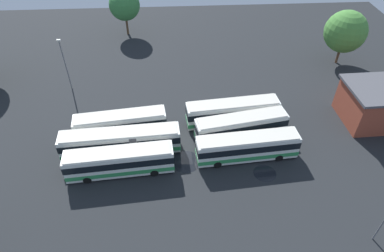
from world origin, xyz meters
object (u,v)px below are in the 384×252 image
object	(u,v)px
bus_row1_slot0	(121,124)
tree_west_edge	(345,32)
bus_row1_slot1	(121,141)
bus_row0_slot0	(232,112)
bus_row0_slot1	(241,127)
tree_east_edge	(124,5)
lamp_post_near_entrance	(65,63)
depot_building	(383,103)
bus_row0_slot2	(247,147)
bus_row1_slot2	(120,161)

from	to	relation	value
bus_row1_slot0	tree_west_edge	world-z (taller)	tree_west_edge
tree_west_edge	bus_row1_slot1	bearing A→B (deg)	29.57
bus_row0_slot0	bus_row0_slot1	distance (m)	3.30
bus_row0_slot1	tree_west_edge	xyz separation A→B (m)	(-20.81, -18.76, 4.08)
bus_row1_slot1	tree_east_edge	world-z (taller)	tree_east_edge
bus_row1_slot0	bus_row1_slot1	world-z (taller)	same
bus_row0_slot0	tree_west_edge	world-z (taller)	tree_west_edge
lamp_post_near_entrance	tree_west_edge	size ratio (longest dim) A/B	0.91
bus_row1_slot0	depot_building	world-z (taller)	depot_building
tree_west_edge	lamp_post_near_entrance	bearing A→B (deg)	6.86
bus_row1_slot1	lamp_post_near_entrance	world-z (taller)	lamp_post_near_entrance
bus_row0_slot1	tree_east_edge	bearing A→B (deg)	-61.46
lamp_post_near_entrance	tree_west_edge	xyz separation A→B (m)	(-46.11, -5.54, 1.20)
depot_building	tree_west_edge	world-z (taller)	tree_west_edge
bus_row0_slot2	tree_west_edge	world-z (taller)	tree_west_edge
depot_building	bus_row0_slot2	bearing A→B (deg)	17.72
bus_row0_slot0	lamp_post_near_entrance	size ratio (longest dim) A/B	1.53
bus_row0_slot0	bus_row1_slot1	xyz separation A→B (m)	(14.99, 5.16, 0.00)
bus_row0_slot2	depot_building	xyz separation A→B (m)	(-20.37, -6.51, 0.91)
bus_row0_slot0	bus_row0_slot2	size ratio (longest dim) A/B	1.02
bus_row0_slot2	tree_east_edge	size ratio (longest dim) A/B	1.42
bus_row1_slot0	bus_row0_slot2	bearing A→B (deg)	161.63
bus_row0_slot0	bus_row1_slot1	bearing A→B (deg)	18.98
bus_row0_slot0	tree_west_edge	size ratio (longest dim) A/B	1.39
bus_row1_slot1	tree_west_edge	xyz separation A→B (m)	(-36.45, -20.69, 4.08)
bus_row1_slot2	tree_east_edge	distance (m)	38.38
bus_row1_slot0	tree_east_edge	bearing A→B (deg)	-86.76
bus_row0_slot0	tree_east_edge	bearing A→B (deg)	-59.82
bus_row0_slot0	tree_east_edge	size ratio (longest dim) A/B	1.44
bus_row1_slot0	tree_east_edge	world-z (taller)	tree_east_edge
bus_row0_slot1	tree_east_edge	xyz separation A→B (m)	(17.79, -32.71, 4.24)
bus_row1_slot1	bus_row1_slot2	xyz separation A→B (m)	(-0.17, 3.45, -0.00)
bus_row0_slot1	bus_row1_slot2	size ratio (longest dim) A/B	0.97
bus_row1_slot0	depot_building	distance (m)	36.53
bus_row1_slot2	lamp_post_near_entrance	world-z (taller)	lamp_post_near_entrance
bus_row0_slot2	bus_row1_slot0	world-z (taller)	same
depot_building	tree_west_edge	distance (m)	16.42
bus_row0_slot2	tree_east_edge	bearing A→B (deg)	-63.91
bus_row0_slot1	bus_row1_slot1	size ratio (longest dim) A/B	0.83
bus_row0_slot2	lamp_post_near_entrance	distance (m)	30.74
bus_row1_slot2	tree_west_edge	bearing A→B (deg)	-146.37
bus_row1_slot1	bus_row1_slot0	bearing A→B (deg)	-83.63
bus_row0_slot1	bus_row1_slot2	bearing A→B (deg)	19.15
bus_row1_slot1	lamp_post_near_entrance	size ratio (longest dim) A/B	1.75
lamp_post_near_entrance	tree_west_edge	distance (m)	46.46
bus_row0_slot1	depot_building	distance (m)	20.67
bus_row1_slot2	tree_east_edge	xyz separation A→B (m)	(2.31, -38.08, 4.24)
bus_row1_slot0	lamp_post_near_entrance	size ratio (longest dim) A/B	1.43
bus_row0_slot1	depot_building	bearing A→B (deg)	-172.61
bus_row0_slot2	tree_west_edge	xyz separation A→B (m)	(-20.70, -22.61, 4.08)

